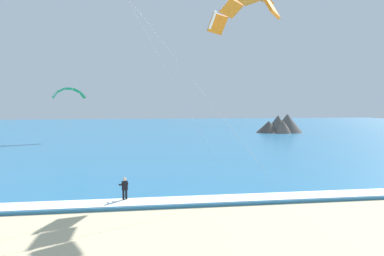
{
  "coord_description": "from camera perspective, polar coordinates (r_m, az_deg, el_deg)",
  "views": [
    {
      "loc": [
        -0.39,
        -8.01,
        6.42
      ],
      "look_at": [
        2.89,
        15.83,
        4.67
      ],
      "focal_mm": 30.91,
      "sensor_mm": 36.0,
      "label": 1
    }
  ],
  "objects": [
    {
      "name": "kite_primary",
      "position": [
        28.11,
        8.88,
        19.89
      ],
      "size": [
        10.9,
        7.45,
        14.0
      ],
      "color": "orange"
    },
    {
      "name": "sea",
      "position": [
        80.09,
        -7.53,
        -0.4
      ],
      "size": [
        200.0,
        120.0,
        0.2
      ],
      "primitive_type": "cube",
      "color": "teal",
      "rests_on": "ground"
    },
    {
      "name": "headland_right",
      "position": [
        74.71,
        15.03,
        0.53
      ],
      "size": [
        10.73,
        7.27,
        4.26
      ],
      "color": "#665B51",
      "rests_on": "ground"
    },
    {
      "name": "surf_foam",
      "position": [
        21.75,
        -6.64,
        -12.42
      ],
      "size": [
        200.0,
        1.69,
        0.04
      ],
      "primitive_type": "cube",
      "color": "white",
      "rests_on": "sea"
    },
    {
      "name": "kite_distant",
      "position": [
        60.22,
        -20.48,
        5.89
      ],
      "size": [
        5.32,
        2.74,
        1.99
      ],
      "color": "green"
    },
    {
      "name": "surfboard",
      "position": [
        22.41,
        -11.48,
        -12.49
      ],
      "size": [
        1.05,
        1.44,
        0.09
      ],
      "color": "#E04C38",
      "rests_on": "ground"
    },
    {
      "name": "kitesurfer",
      "position": [
        22.18,
        -11.54,
        -10.22
      ],
      "size": [
        0.67,
        0.67,
        1.69
      ],
      "color": "black",
      "rests_on": "ground"
    }
  ]
}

